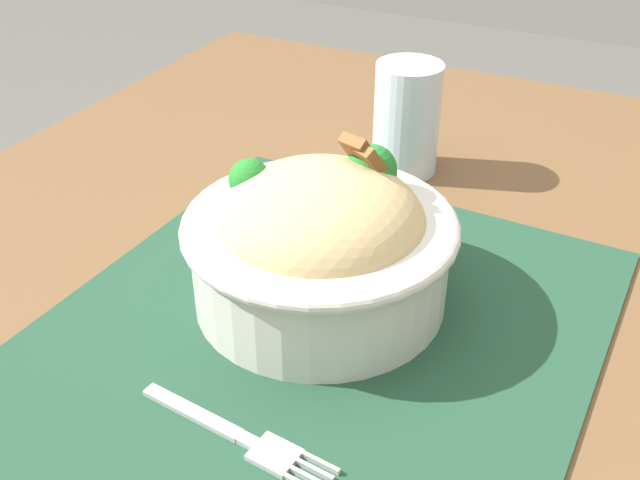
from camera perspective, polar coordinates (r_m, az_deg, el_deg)
table at (r=0.57m, az=-3.12°, el=-12.31°), size 1.10×0.76×0.71m
placemat at (r=0.51m, az=-1.10°, el=-8.06°), size 0.44×0.37×0.00m
bowl at (r=0.52m, az=0.03°, el=-0.05°), size 0.20×0.20×0.12m
fork at (r=0.45m, az=-5.87°, el=-14.66°), size 0.03×0.13×0.00m
drinking_glass at (r=0.71m, az=6.53°, el=8.60°), size 0.06×0.06×0.10m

